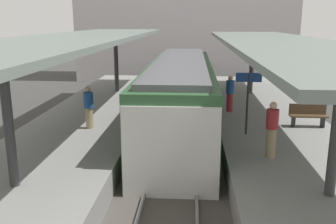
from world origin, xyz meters
TOP-DOWN VIEW (x-y plane):
  - ground_plane at (0.00, 0.00)m, footprint 80.00×80.00m
  - platform_left at (-3.80, 0.00)m, footprint 4.40×28.00m
  - platform_right at (3.80, 0.00)m, footprint 4.40×28.00m
  - track_ballast at (0.00, 0.00)m, footprint 3.20×28.00m
  - rail_near_side at (-0.72, 0.00)m, footprint 0.08×28.00m
  - rail_far_side at (0.72, 0.00)m, footprint 0.08×28.00m
  - commuter_train at (0.00, 3.14)m, footprint 2.78×13.87m
  - canopy_left at (-3.80, 1.40)m, footprint 4.18×21.00m
  - canopy_right at (3.80, 1.40)m, footprint 4.18×21.00m
  - platform_bench at (4.99, 0.98)m, footprint 1.40×0.41m
  - platform_sign at (2.50, -0.16)m, footprint 0.90×0.08m
  - passenger_near_bench at (2.22, 3.21)m, footprint 0.36×0.36m
  - passenger_mid_platform at (-3.31, 0.15)m, footprint 0.36×0.36m
  - passenger_far_end at (2.90, -2.49)m, footprint 0.36×0.36m
  - station_building_backdrop at (-0.14, 20.00)m, footprint 18.00×6.00m

SIDE VIEW (x-z plane):
  - ground_plane at x=0.00m, z-range 0.00..0.00m
  - track_ballast at x=0.00m, z-range 0.00..0.20m
  - rail_near_side at x=-0.72m, z-range 0.20..0.34m
  - rail_far_side at x=0.72m, z-range 0.20..0.34m
  - platform_left at x=-3.80m, z-range 0.00..1.00m
  - platform_right at x=3.80m, z-range 0.00..1.00m
  - platform_bench at x=4.99m, z-range 1.03..1.89m
  - commuter_train at x=0.00m, z-range 0.18..3.28m
  - passenger_mid_platform at x=-3.31m, z-range 1.03..2.64m
  - passenger_near_bench at x=2.22m, z-range 1.03..2.66m
  - passenger_far_end at x=2.90m, z-range 1.03..2.72m
  - platform_sign at x=2.50m, z-range 1.52..3.73m
  - canopy_right at x=3.80m, z-range 2.51..5.76m
  - canopy_left at x=-3.80m, z-range 2.58..5.99m
  - station_building_backdrop at x=-0.14m, z-range 0.00..11.00m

